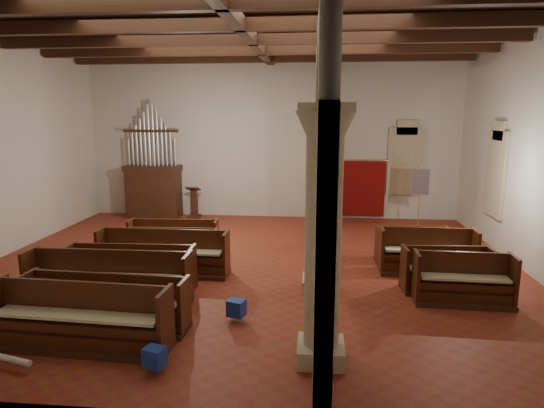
{
  "coord_description": "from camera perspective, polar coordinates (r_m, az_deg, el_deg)",
  "views": [
    {
      "loc": [
        1.64,
        -11.26,
        3.9
      ],
      "look_at": [
        0.54,
        0.5,
        1.58
      ],
      "focal_mm": 30.0,
      "sensor_mm": 36.0,
      "label": 1
    }
  ],
  "objects": [
    {
      "name": "wall_right",
      "position": [
        12.5,
        30.85,
        5.44
      ],
      "size": [
        0.02,
        12.0,
        6.0
      ],
      "primitive_type": "cube",
      "color": "beige",
      "rests_on": "floor"
    },
    {
      "name": "nave_pew_5",
      "position": [
        12.42,
        -12.41,
        -5.91
      ],
      "size": [
        2.43,
        0.73,
        0.95
      ],
      "rotation": [
        0.0,
        0.0,
        0.04
      ],
      "color": "#3F2114",
      "rests_on": "floor"
    },
    {
      "name": "tube_heater_b",
      "position": [
        9.5,
        -27.2,
        -13.37
      ],
      "size": [
        0.88,
        0.12,
        0.09
      ],
      "primitive_type": "cylinder",
      "rotation": [
        0.0,
        1.57,
        -0.04
      ],
      "color": "white",
      "rests_on": "floor"
    },
    {
      "name": "nave_pew_0",
      "position": [
        8.61,
        -22.97,
        -14.04
      ],
      "size": [
        3.16,
        0.91,
        1.11
      ],
      "rotation": [
        0.0,
        0.0,
        -0.05
      ],
      "color": "#3F2114",
      "rests_on": "floor"
    },
    {
      "name": "hymnal_box_c",
      "position": [
        12.31,
        -8.83,
        -6.23
      ],
      "size": [
        0.38,
        0.35,
        0.31
      ],
      "primitive_type": "cube",
      "rotation": [
        0.0,
        0.0,
        -0.41
      ],
      "color": "navy",
      "rests_on": "floor"
    },
    {
      "name": "ceiling_beams",
      "position": [
        11.54,
        -3.13,
        20.7
      ],
      "size": [
        13.8,
        11.8,
        0.3
      ],
      "primitive_type": null,
      "color": "#3F2114",
      "rests_on": "wall_back"
    },
    {
      "name": "nave_pew_2",
      "position": [
        10.25,
        -19.79,
        -9.72
      ],
      "size": [
        3.47,
        0.76,
        1.12
      ],
      "rotation": [
        0.0,
        0.0,
        0.0
      ],
      "color": "#3F2114",
      "rests_on": "floor"
    },
    {
      "name": "ceiling",
      "position": [
        11.57,
        -3.14,
        21.58
      ],
      "size": [
        14.0,
        14.0,
        0.0
      ],
      "primitive_type": "plane",
      "rotation": [
        3.14,
        0.0,
        0.0
      ],
      "color": "black",
      "rests_on": "wall_back"
    },
    {
      "name": "nave_pew_3",
      "position": [
        10.86,
        -17.16,
        -8.52
      ],
      "size": [
        2.88,
        0.77,
        1.03
      ],
      "rotation": [
        0.0,
        0.0,
        0.03
      ],
      "color": "#3F2114",
      "rests_on": "floor"
    },
    {
      "name": "pipe_organ",
      "position": [
        18.03,
        -14.66,
        2.71
      ],
      "size": [
        2.1,
        0.85,
        4.4
      ],
      "color": "#3F2114",
      "rests_on": "floor"
    },
    {
      "name": "floor",
      "position": [
        12.03,
        -2.83,
        -7.8
      ],
      "size": [
        14.0,
        14.0,
        0.0
      ],
      "primitive_type": "plane",
      "color": "maroon",
      "rests_on": "ground"
    },
    {
      "name": "tube_heater_a",
      "position": [
        8.59,
        -30.43,
        -16.32
      ],
      "size": [
        0.98,
        0.33,
        0.1
      ],
      "primitive_type": "cylinder",
      "rotation": [
        0.0,
        1.57,
        -0.24
      ],
      "color": "silver",
      "rests_on": "floor"
    },
    {
      "name": "dossal_curtain",
      "position": [
        17.49,
        11.37,
        1.93
      ],
      "size": [
        1.8,
        0.07,
        2.17
      ],
      "color": "maroon",
      "rests_on": "floor"
    },
    {
      "name": "hymnal_box_a",
      "position": [
        7.56,
        -14.51,
        -18.1
      ],
      "size": [
        0.37,
        0.33,
        0.31
      ],
      "primitive_type": "cube",
      "rotation": [
        0.0,
        0.0,
        -0.3
      ],
      "color": "#16359A",
      "rests_on": "floor"
    },
    {
      "name": "wall_back",
      "position": [
        17.36,
        -0.1,
        8.17
      ],
      "size": [
        14.0,
        0.02,
        6.0
      ],
      "primitive_type": "cube",
      "color": "beige",
      "rests_on": "floor"
    },
    {
      "name": "hymnal_box_b",
      "position": [
        8.96,
        -4.5,
        -12.87
      ],
      "size": [
        0.38,
        0.35,
        0.32
      ],
      "primitive_type": "cube",
      "rotation": [
        0.0,
        0.0,
        -0.32
      ],
      "color": "navy",
      "rests_on": "floor"
    },
    {
      "name": "nave_pew_1",
      "position": [
        9.18,
        -20.11,
        -12.47
      ],
      "size": [
        3.12,
        0.81,
        1.01
      ],
      "rotation": [
        0.0,
        0.0,
        -0.05
      ],
      "color": "#3F2114",
      "rests_on": "floor"
    },
    {
      "name": "wall_front",
      "position": [
        5.58,
        -11.87,
        1.6
      ],
      "size": [
        14.0,
        0.02,
        6.0
      ],
      "primitive_type": "cube",
      "color": "beige",
      "rests_on": "floor"
    },
    {
      "name": "aisle_pew_0",
      "position": [
        10.46,
        22.82,
        -9.55
      ],
      "size": [
        2.02,
        0.79,
        1.07
      ],
      "rotation": [
        0.0,
        0.0,
        -0.04
      ],
      "color": "#3F2114",
      "rests_on": "floor"
    },
    {
      "name": "arcade",
      "position": [
        11.27,
        6.21,
        9.36
      ],
      "size": [
        0.9,
        11.9,
        6.0
      ],
      "color": "beige",
      "rests_on": "floor"
    },
    {
      "name": "nave_pew_4",
      "position": [
        11.65,
        -13.44,
        -6.83
      ],
      "size": [
        3.24,
        0.77,
        1.11
      ],
      "rotation": [
        0.0,
        0.0,
        -0.01
      ],
      "color": "#3F2114",
      "rests_on": "floor"
    },
    {
      "name": "window_right_b",
      "position": [
        14.86,
        26.4,
        3.41
      ],
      "size": [
        0.03,
        1.0,
        2.2
      ],
      "primitive_type": "cube",
      "color": "#347560",
      "rests_on": "wall_right"
    },
    {
      "name": "aisle_pew_2",
      "position": [
        12.02,
        18.85,
        -6.5
      ],
      "size": [
        2.33,
        0.81,
        1.14
      ],
      "rotation": [
        0.0,
        0.0,
        -0.02
      ],
      "color": "#3F2114",
      "rests_on": "floor"
    },
    {
      "name": "aisle_pew_1",
      "position": [
        11.01,
        21.0,
        -8.51
      ],
      "size": [
        1.97,
        0.79,
        1.01
      ],
      "rotation": [
        0.0,
        0.0,
        0.06
      ],
      "color": "#3F2114",
      "rests_on": "floor"
    },
    {
      "name": "window_back",
      "position": [
        17.65,
        16.35,
        5.16
      ],
      "size": [
        1.0,
        0.03,
        2.2
      ],
      "primitive_type": "cube",
      "color": "#347560",
      "rests_on": "wall_back"
    },
    {
      "name": "aisle_pew_3",
      "position": [
        12.72,
        17.13,
        -5.66
      ],
      "size": [
        1.92,
        0.73,
        0.99
      ],
      "rotation": [
        0.0,
        0.0,
        0.04
      ],
      "color": "#3F2114",
      "rests_on": "floor"
    },
    {
      "name": "processional_banner",
      "position": [
        15.76,
        17.96,
        -0.79
      ],
      "size": [
        0.5,
        0.64,
        2.33
      ],
      "rotation": [
        0.0,
        0.0,
        -0.38
      ],
      "color": "#3F2114",
      "rests_on": "floor"
    },
    {
      "name": "nave_pew_6",
      "position": [
        13.33,
        -12.22,
        -4.71
      ],
      "size": [
        2.55,
        0.76,
        0.96
      ],
      "rotation": [
        0.0,
        0.0,
        0.05
      ],
      "color": "#3F2114",
      "rests_on": "floor"
    },
    {
      "name": "lectern",
      "position": [
        17.69,
        -9.75,
        -0.07
      ],
      "size": [
        0.53,
        0.54,
        1.23
      ],
      "rotation": [
        0.0,
        0.0,
        -0.09
      ],
      "color": "#3B2113",
      "rests_on": "floor"
    }
  ]
}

